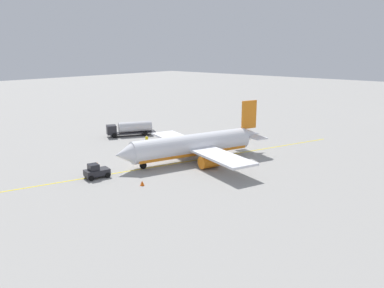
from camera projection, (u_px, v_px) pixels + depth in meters
The scene contains 8 objects.
ground_plane at pixel (192, 161), 67.98m from camera, with size 400.00×400.00×0.00m, color #9E9B96.
airplane at pixel (194, 146), 67.58m from camera, with size 28.46×27.70×9.70m.
fuel_tanker at pixel (131, 128), 86.98m from camera, with size 10.50×7.46×3.15m.
pushback_tug at pixel (96, 171), 58.80m from camera, with size 3.97×3.04×2.20m.
refueling_worker at pixel (147, 140), 80.04m from camera, with size 0.60×0.63×1.71m.
safety_cone_nose at pixel (142, 183), 55.60m from camera, with size 0.65×0.65×0.72m, color #F2590F.
safety_cone_wingtip at pixel (97, 164), 64.67m from camera, with size 0.67×0.67×0.75m, color #F2590F.
taxi_line_marking at pixel (192, 161), 67.98m from camera, with size 66.16×0.30×0.01m, color yellow.
Camera 1 is at (49.02, 43.19, 19.00)m, focal length 36.54 mm.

